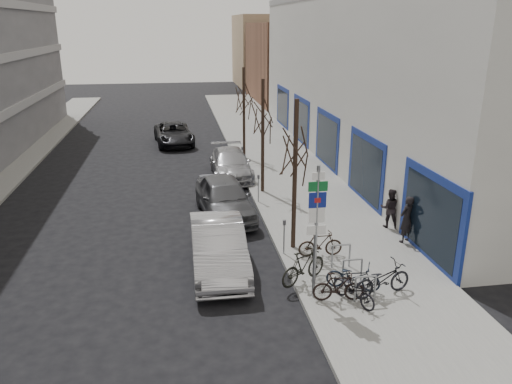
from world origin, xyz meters
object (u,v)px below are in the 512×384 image
object	(u,v)px
parked_car_back	(231,164)
pedestrian_near	(406,219)
meter_front	(284,234)
bike_mid_curb	(353,274)
parked_car_mid	(224,198)
bike_near_left	(354,288)
meter_back	(242,156)
parked_car_front	(218,247)
lane_car	(174,134)
pedestrian_far	(390,208)
bike_mid_inner	(304,266)
bike_rack	(352,268)
tree_near	(296,140)
meter_mid	(258,186)
tree_far	(244,92)
bike_near_right	(338,286)
bike_far_curb	(382,277)
highway_sign_pole	(316,225)
bike_far_inner	(320,244)
tree_mid	(263,110)

from	to	relation	value
parked_car_back	pedestrian_near	size ratio (longest dim) A/B	2.82
meter_front	bike_mid_curb	size ratio (longest dim) A/B	0.77
parked_car_mid	bike_near_left	bearing A→B (deg)	-75.70
meter_back	pedestrian_near	distance (m)	11.68
meter_back	parked_car_front	xyz separation A→B (m)	(-2.35, -11.50, -0.10)
lane_car	pedestrian_far	distance (m)	18.69
bike_mid_inner	pedestrian_near	world-z (taller)	pedestrian_near
bike_rack	tree_near	size ratio (longest dim) A/B	0.41
meter_mid	bike_mid_curb	bearing A→B (deg)	-79.38
tree_far	parked_car_mid	distance (m)	9.97
bike_mid_curb	bike_rack	bearing A→B (deg)	10.39
meter_front	pedestrian_far	size ratio (longest dim) A/B	0.79
bike_mid_curb	parked_car_mid	bearing A→B (deg)	49.97
bike_near_right	bike_far_curb	size ratio (longest dim) A/B	0.78
meter_back	meter_mid	bearing A→B (deg)	-90.00
parked_car_back	pedestrian_far	size ratio (longest dim) A/B	3.13
bike_mid_inner	lane_car	bearing A→B (deg)	-20.20
bike_rack	bike_near_left	distance (m)	1.17
parked_car_mid	lane_car	bearing A→B (deg)	91.93
tree_near	bike_near_right	size ratio (longest dim) A/B	3.60
bike_rack	meter_mid	world-z (taller)	meter_mid
tree_far	bike_far_curb	xyz separation A→B (m)	(1.83, -16.73, -3.36)
lane_car	parked_car_back	bearing A→B (deg)	-76.58
meter_back	parked_car_back	bearing A→B (deg)	-129.02
tree_far	bike_rack	bearing A→B (deg)	-85.68
highway_sign_pole	parked_car_front	world-z (taller)	highway_sign_pole
bike_near_left	bike_far_curb	distance (m)	1.02
bike_far_inner	bike_rack	bearing A→B (deg)	-166.25
meter_back	parked_car_back	world-z (taller)	parked_car_back
pedestrian_far	tree_near	bearing A→B (deg)	39.64
lane_car	bike_mid_curb	bearing A→B (deg)	-82.23
tree_near	bike_far_curb	distance (m)	5.34
meter_front	parked_car_mid	distance (m)	4.63
highway_sign_pole	tree_near	xyz separation A→B (m)	(0.20, 3.51, 1.65)
bike_far_curb	bike_near_right	bearing A→B (deg)	80.55
bike_far_curb	parked_car_back	world-z (taller)	parked_car_back
tree_near	pedestrian_near	bearing A→B (deg)	-2.94
meter_back	bike_near_right	bearing A→B (deg)	-86.43
meter_mid	bike_mid_curb	distance (m)	8.42
lane_car	pedestrian_far	world-z (taller)	pedestrian_far
bike_far_curb	parked_car_mid	bearing A→B (deg)	13.27
tree_near	meter_back	distance (m)	10.98
bike_near_right	bike_mid_inner	xyz separation A→B (m)	(-0.73, 1.24, 0.10)
meter_mid	parked_car_back	xyz separation A→B (m)	(-0.75, 4.57, -0.19)
bike_mid_curb	lane_car	world-z (taller)	lane_car
meter_front	bike_mid_curb	bearing A→B (deg)	-60.74
meter_back	parked_car_front	bearing A→B (deg)	-101.55
bike_rack	meter_back	xyz separation A→B (m)	(-1.65, 13.40, 0.26)
tree_mid	meter_back	world-z (taller)	tree_mid
bike_mid_curb	bike_mid_inner	xyz separation A→B (m)	(-1.39, 0.66, 0.06)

